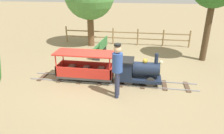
{
  "coord_description": "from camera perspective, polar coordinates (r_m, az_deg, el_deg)",
  "views": [
    {
      "loc": [
        6.21,
        1.25,
        3.14
      ],
      "look_at": [
        0.0,
        0.24,
        0.55
      ],
      "focal_mm": 32.83,
      "sensor_mm": 36.0,
      "label": 1
    }
  ],
  "objects": [
    {
      "name": "ground_plane",
      "position": [
        7.07,
        -1.92,
        -4.01
      ],
      "size": [
        60.0,
        60.0,
        0.0
      ],
      "primitive_type": "plane",
      "color": "#8C7A56"
    },
    {
      "name": "track",
      "position": [
        7.03,
        -0.2,
        -4.01
      ],
      "size": [
        0.72,
        5.7,
        0.04
      ],
      "color": "gray",
      "rests_on": "ground_plane"
    },
    {
      "name": "locomotive",
      "position": [
        6.76,
        7.03,
        -0.95
      ],
      "size": [
        0.68,
        1.45,
        1.06
      ],
      "color": "#192338",
      "rests_on": "ground_plane"
    },
    {
      "name": "passenger_car",
      "position": [
        7.05,
        -7.44,
        -0.48
      ],
      "size": [
        0.78,
        2.0,
        0.97
      ],
      "color": "#3F3F3F",
      "rests_on": "ground_plane"
    },
    {
      "name": "conductor_person",
      "position": [
        5.77,
        1.5,
        0.13
      ],
      "size": [
        0.3,
        0.3,
        1.62
      ],
      "color": "#282D47",
      "rests_on": "ground_plane"
    },
    {
      "name": "park_bench",
      "position": [
        9.37,
        -3.18,
        5.42
      ],
      "size": [
        1.32,
        0.49,
        0.82
      ],
      "color": "#2D6B33",
      "rests_on": "ground_plane"
    },
    {
      "name": "fence_section",
      "position": [
        11.24,
        3.75,
        8.63
      ],
      "size": [
        0.08,
        6.78,
        0.9
      ],
      "color": "#93754C",
      "rests_on": "ground_plane"
    }
  ]
}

